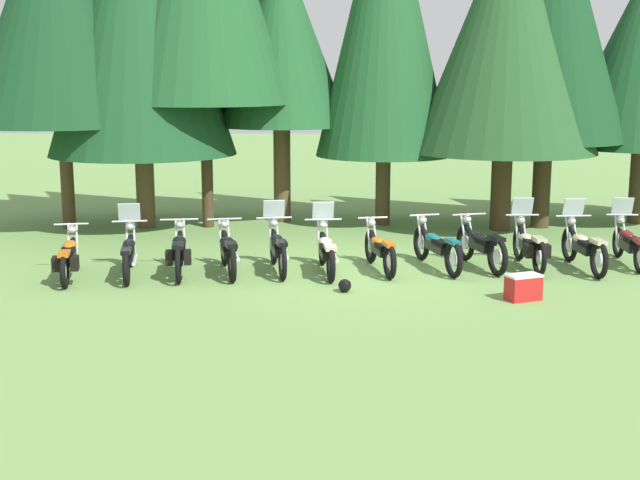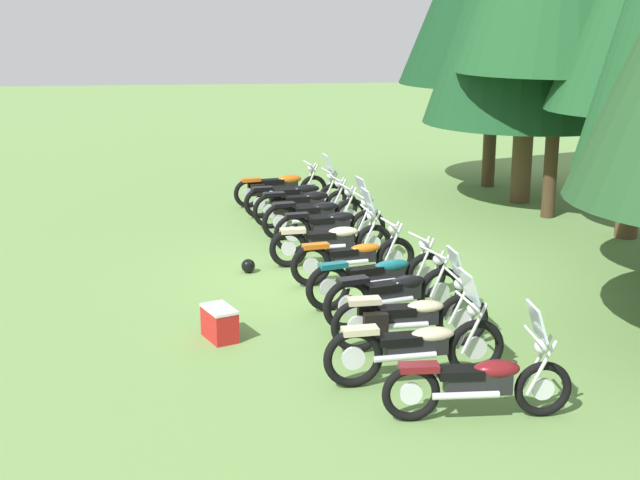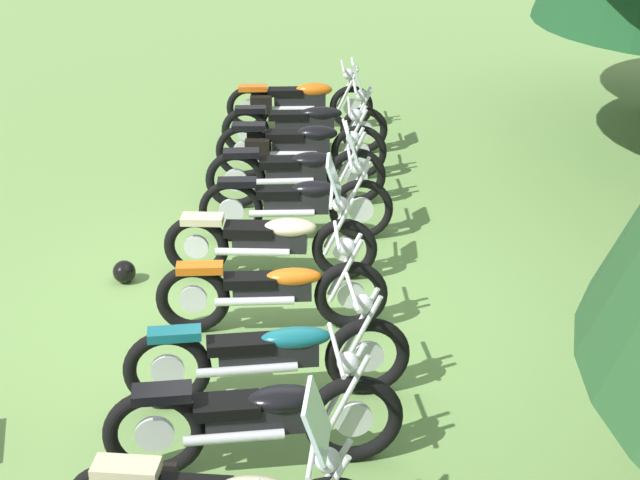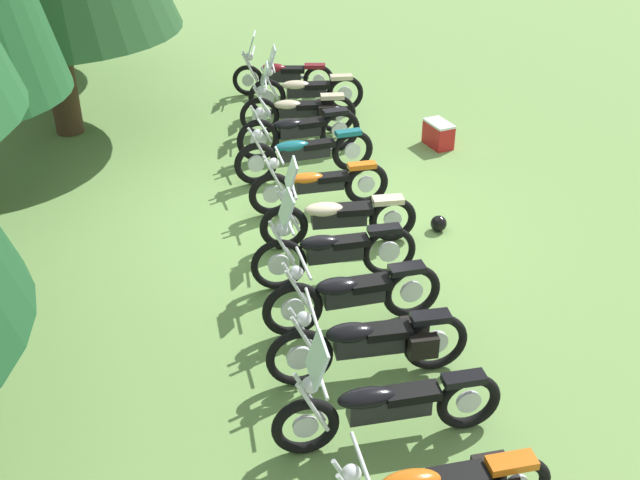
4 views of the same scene
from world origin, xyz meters
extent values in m
plane|color=#6B934C|center=(0.00, 0.00, 0.00)|extent=(80.00, 80.00, 0.00)
torus|color=black|center=(-5.79, 0.13, 0.34)|extent=(0.23, 0.68, 0.67)
cylinder|color=silver|center=(-5.79, 0.13, 0.34)|extent=(0.09, 0.26, 0.25)
torus|color=black|center=(-5.51, -1.43, 0.34)|extent=(0.23, 0.68, 0.67)
cylinder|color=silver|center=(-5.51, -1.43, 0.34)|extent=(0.09, 0.26, 0.25)
cube|color=black|center=(-5.65, -0.65, 0.45)|extent=(0.35, 0.81, 0.26)
ellipsoid|color=#D16014|center=(-5.69, -0.43, 0.61)|extent=(0.36, 0.60, 0.21)
cube|color=black|center=(-5.61, -0.86, 0.58)|extent=(0.34, 0.56, 0.10)
cube|color=#D16014|center=(-5.52, -1.35, 0.65)|extent=(0.27, 0.47, 0.08)
cylinder|color=silver|center=(-5.86, 0.06, 0.63)|extent=(0.10, 0.34, 0.65)
cylinder|color=silver|center=(-5.70, 0.09, 0.63)|extent=(0.10, 0.34, 0.65)
cylinder|color=silver|center=(-5.77, 0.00, 0.97)|extent=(0.67, 0.16, 0.04)
sphere|color=silver|center=(-5.79, 0.09, 0.85)|extent=(0.20, 0.20, 0.17)
cylinder|color=silver|center=(-5.49, -0.79, 0.36)|extent=(0.22, 0.79, 0.08)
cube|color=black|center=(-5.71, -1.26, 0.44)|extent=(0.20, 0.34, 0.26)
cube|color=black|center=(-5.38, -1.20, 0.44)|extent=(0.20, 0.34, 0.26)
torus|color=black|center=(-4.69, 0.45, 0.34)|extent=(0.22, 0.69, 0.68)
cylinder|color=silver|center=(-4.69, 0.45, 0.34)|extent=(0.09, 0.26, 0.26)
torus|color=black|center=(-4.40, -1.23, 0.34)|extent=(0.22, 0.69, 0.68)
cylinder|color=silver|center=(-4.40, -1.23, 0.34)|extent=(0.09, 0.26, 0.26)
cube|color=black|center=(-4.54, -0.39, 0.45)|extent=(0.34, 0.86, 0.24)
ellipsoid|color=black|center=(-4.58, -0.16, 0.60)|extent=(0.34, 0.63, 0.19)
cube|color=black|center=(-4.50, -0.62, 0.57)|extent=(0.32, 0.59, 0.10)
cube|color=black|center=(-4.41, -1.15, 0.66)|extent=(0.25, 0.46, 0.08)
cylinder|color=silver|center=(-4.75, 0.38, 0.64)|extent=(0.10, 0.34, 0.65)
cylinder|color=silver|center=(-4.60, 0.40, 0.64)|extent=(0.10, 0.34, 0.65)
cylinder|color=silver|center=(-4.66, 0.31, 0.98)|extent=(0.70, 0.15, 0.04)
sphere|color=silver|center=(-4.68, 0.40, 0.86)|extent=(0.20, 0.20, 0.17)
cylinder|color=silver|center=(-4.39, -0.55, 0.36)|extent=(0.22, 0.84, 0.08)
cube|color=silver|center=(-4.67, 0.33, 1.16)|extent=(0.46, 0.22, 0.39)
torus|color=black|center=(-3.67, 0.49, 0.37)|extent=(0.20, 0.76, 0.75)
cylinder|color=silver|center=(-3.67, 0.49, 0.37)|extent=(0.09, 0.30, 0.29)
torus|color=black|center=(-3.45, -1.04, 0.37)|extent=(0.20, 0.76, 0.75)
cylinder|color=silver|center=(-3.45, -1.04, 0.37)|extent=(0.09, 0.30, 0.29)
cube|color=black|center=(-3.56, -0.28, 0.49)|extent=(0.33, 0.79, 0.25)
ellipsoid|color=black|center=(-3.59, -0.06, 0.64)|extent=(0.35, 0.58, 0.20)
cube|color=black|center=(-3.53, -0.49, 0.61)|extent=(0.33, 0.54, 0.10)
cube|color=black|center=(-3.46, -0.96, 0.73)|extent=(0.26, 0.46, 0.08)
cylinder|color=silver|center=(-3.74, 0.42, 0.67)|extent=(0.09, 0.34, 0.65)
cylinder|color=silver|center=(-3.58, 0.44, 0.67)|extent=(0.09, 0.34, 0.65)
cylinder|color=silver|center=(-3.65, 0.35, 1.01)|extent=(0.77, 0.14, 0.04)
sphere|color=silver|center=(-3.66, 0.44, 0.89)|extent=(0.19, 0.19, 0.17)
cylinder|color=silver|center=(-3.40, -0.42, 0.39)|extent=(0.19, 0.77, 0.08)
cube|color=black|center=(-3.65, -0.87, 0.47)|extent=(0.18, 0.34, 0.26)
cube|color=black|center=(-3.30, -0.82, 0.47)|extent=(0.18, 0.34, 0.26)
torus|color=black|center=(-2.76, 0.56, 0.37)|extent=(0.27, 0.75, 0.75)
cylinder|color=silver|center=(-2.76, 0.56, 0.37)|extent=(0.11, 0.29, 0.29)
torus|color=black|center=(-2.44, -0.91, 0.37)|extent=(0.27, 0.75, 0.75)
cylinder|color=silver|center=(-2.44, -0.91, 0.37)|extent=(0.11, 0.29, 0.29)
cube|color=black|center=(-2.60, -0.18, 0.48)|extent=(0.39, 0.78, 0.23)
ellipsoid|color=black|center=(-2.64, 0.02, 0.62)|extent=(0.40, 0.58, 0.18)
cube|color=black|center=(-2.55, -0.38, 0.59)|extent=(0.37, 0.54, 0.10)
cube|color=black|center=(-2.45, -0.84, 0.72)|extent=(0.30, 0.48, 0.08)
cylinder|color=silver|center=(-2.83, 0.48, 0.67)|extent=(0.12, 0.34, 0.65)
cylinder|color=silver|center=(-2.66, 0.52, 0.67)|extent=(0.12, 0.34, 0.65)
cylinder|color=silver|center=(-2.73, 0.42, 1.01)|extent=(0.70, 0.19, 0.04)
sphere|color=silver|center=(-2.75, 0.51, 0.89)|extent=(0.20, 0.20, 0.17)
cylinder|color=silver|center=(-2.42, -0.31, 0.39)|extent=(0.24, 0.75, 0.08)
torus|color=black|center=(-1.74, 0.73, 0.37)|extent=(0.23, 0.75, 0.74)
cylinder|color=silver|center=(-1.74, 0.73, 0.37)|extent=(0.10, 0.30, 0.29)
torus|color=black|center=(-1.48, -0.74, 0.37)|extent=(0.23, 0.75, 0.74)
cylinder|color=silver|center=(-1.48, -0.74, 0.37)|extent=(0.10, 0.30, 0.29)
cube|color=black|center=(-1.61, -0.01, 0.48)|extent=(0.33, 0.77, 0.25)
ellipsoid|color=black|center=(-1.65, 0.20, 0.63)|extent=(0.34, 0.56, 0.19)
cube|color=black|center=(-1.57, -0.21, 0.60)|extent=(0.32, 0.53, 0.10)
cube|color=black|center=(-1.49, -0.67, 0.73)|extent=(0.26, 0.47, 0.08)
cylinder|color=silver|center=(-1.81, 0.66, 0.67)|extent=(0.10, 0.34, 0.65)
cylinder|color=silver|center=(-1.66, 0.69, 0.67)|extent=(0.10, 0.34, 0.65)
cylinder|color=silver|center=(-1.72, 0.59, 1.01)|extent=(0.73, 0.17, 0.04)
sphere|color=silver|center=(-1.73, 0.68, 0.89)|extent=(0.20, 0.20, 0.17)
cylinder|color=silver|center=(-1.46, -0.15, 0.39)|extent=(0.21, 0.74, 0.08)
cube|color=silver|center=(-1.72, 0.61, 1.19)|extent=(0.46, 0.23, 0.39)
torus|color=black|center=(-0.71, 0.67, 0.35)|extent=(0.19, 0.71, 0.70)
cylinder|color=silver|center=(-0.71, 0.67, 0.35)|extent=(0.08, 0.27, 0.26)
torus|color=black|center=(-0.54, -0.90, 0.35)|extent=(0.19, 0.71, 0.70)
cylinder|color=silver|center=(-0.54, -0.90, 0.35)|extent=(0.08, 0.27, 0.26)
cube|color=black|center=(-0.63, -0.12, 0.45)|extent=(0.32, 0.80, 0.23)
ellipsoid|color=beige|center=(-0.65, 0.10, 0.59)|extent=(0.36, 0.59, 0.18)
cube|color=black|center=(-0.60, -0.33, 0.56)|extent=(0.33, 0.55, 0.10)
cube|color=beige|center=(-0.55, -0.83, 0.67)|extent=(0.27, 0.46, 0.08)
cylinder|color=silver|center=(-0.80, 0.60, 0.65)|extent=(0.08, 0.34, 0.65)
cylinder|color=silver|center=(-0.62, 0.62, 0.65)|extent=(0.08, 0.34, 0.65)
cylinder|color=silver|center=(-0.70, 0.53, 0.98)|extent=(0.76, 0.12, 0.04)
sphere|color=silver|center=(-0.71, 0.62, 0.86)|extent=(0.19, 0.19, 0.17)
cylinder|color=silver|center=(-0.46, -0.28, 0.37)|extent=(0.16, 0.79, 0.08)
cube|color=silver|center=(-0.70, 0.55, 1.16)|extent=(0.45, 0.20, 0.39)
torus|color=black|center=(0.31, 0.86, 0.36)|extent=(0.25, 0.72, 0.71)
cylinder|color=silver|center=(0.31, 0.86, 0.36)|extent=(0.10, 0.27, 0.27)
torus|color=black|center=(0.60, -0.63, 0.36)|extent=(0.25, 0.72, 0.71)
cylinder|color=silver|center=(0.60, -0.63, 0.36)|extent=(0.10, 0.27, 0.27)
cube|color=black|center=(0.46, 0.12, 0.45)|extent=(0.33, 0.77, 0.20)
ellipsoid|color=#D16014|center=(0.41, 0.32, 0.57)|extent=(0.33, 0.57, 0.16)
cube|color=black|center=(0.50, -0.09, 0.54)|extent=(0.31, 0.53, 0.10)
cube|color=#D16014|center=(0.59, -0.55, 0.68)|extent=(0.25, 0.46, 0.08)
cylinder|color=silver|center=(0.25, 0.79, 0.65)|extent=(0.11, 0.34, 0.65)
cylinder|color=silver|center=(0.39, 0.81, 0.65)|extent=(0.11, 0.34, 0.65)
cylinder|color=silver|center=(0.33, 0.72, 0.99)|extent=(0.62, 0.16, 0.04)
sphere|color=silver|center=(0.32, 0.81, 0.87)|extent=(0.20, 0.20, 0.17)
cylinder|color=silver|center=(0.60, -0.02, 0.38)|extent=(0.23, 0.75, 0.08)
torus|color=black|center=(1.41, 1.13, 0.37)|extent=(0.31, 0.74, 0.74)
cylinder|color=silver|center=(1.41, 1.13, 0.37)|extent=(0.12, 0.28, 0.28)
torus|color=black|center=(1.87, -0.50, 0.37)|extent=(0.31, 0.74, 0.74)
cylinder|color=silver|center=(1.87, -0.50, 0.37)|extent=(0.12, 0.28, 0.28)
cube|color=black|center=(1.64, 0.32, 0.47)|extent=(0.41, 0.86, 0.22)
ellipsoid|color=#14606B|center=(1.57, 0.54, 0.60)|extent=(0.39, 0.64, 0.17)
cube|color=black|center=(1.70, 0.09, 0.57)|extent=(0.36, 0.60, 0.10)
cube|color=#14606B|center=(1.84, -0.42, 0.71)|extent=(0.28, 0.47, 0.08)
cylinder|color=silver|center=(1.35, 1.06, 0.67)|extent=(0.13, 0.34, 0.65)
cylinder|color=silver|center=(1.49, 1.09, 0.67)|extent=(0.13, 0.34, 0.65)
cylinder|color=silver|center=(1.44, 1.00, 1.01)|extent=(0.65, 0.21, 0.04)
sphere|color=silver|center=(1.42, 1.08, 0.89)|extent=(0.21, 0.21, 0.17)
cylinder|color=silver|center=(1.80, 0.17, 0.39)|extent=(0.30, 0.83, 0.08)
torus|color=black|center=(2.35, 1.12, 0.39)|extent=(0.32, 0.78, 0.77)
cylinder|color=silver|center=(2.35, 1.12, 0.39)|extent=(0.13, 0.30, 0.30)
torus|color=black|center=(2.76, -0.33, 0.39)|extent=(0.32, 0.78, 0.77)
cylinder|color=silver|center=(2.76, -0.33, 0.39)|extent=(0.13, 0.30, 0.30)
cube|color=black|center=(2.55, 0.40, 0.49)|extent=(0.42, 0.78, 0.22)
ellipsoid|color=black|center=(2.50, 0.60, 0.62)|extent=(0.42, 0.59, 0.17)
cube|color=black|center=(2.61, 0.20, 0.59)|extent=(0.39, 0.55, 0.10)
cube|color=black|center=(2.74, -0.26, 0.75)|extent=(0.32, 0.48, 0.08)
cylinder|color=silver|center=(2.28, 1.04, 0.68)|extent=(0.13, 0.34, 0.65)
cylinder|color=silver|center=(2.45, 1.09, 0.68)|extent=(0.13, 0.34, 0.65)
cylinder|color=silver|center=(2.39, 0.99, 1.02)|extent=(0.74, 0.24, 0.04)
sphere|color=silver|center=(2.36, 1.08, 0.90)|extent=(0.21, 0.21, 0.17)
cylinder|color=silver|center=(2.74, 0.27, 0.41)|extent=(0.28, 0.74, 0.08)
cube|color=beige|center=(3.58, -0.24, 0.73)|extent=(0.23, 0.45, 0.08)
cylinder|color=silver|center=(3.42, 1.07, 0.67)|extent=(0.06, 0.34, 0.65)
cylinder|color=silver|center=(3.51, 0.99, 1.01)|extent=(0.70, 0.08, 0.04)
sphere|color=silver|center=(3.51, 1.08, 0.89)|extent=(0.18, 0.18, 0.17)
cube|color=silver|center=(3.51, 1.01, 1.19)|extent=(0.45, 0.18, 0.39)
sphere|color=black|center=(-0.29, -1.64, 0.12)|extent=(0.24, 0.24, 0.24)
camera|label=1|loc=(-0.58, -16.96, 3.97)|focal=48.23mm
camera|label=2|loc=(14.52, -2.15, 4.50)|focal=49.31mm
camera|label=3|loc=(8.42, 1.77, 4.77)|focal=54.02mm
camera|label=4|loc=(-10.33, 0.52, 5.78)|focal=43.61mm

